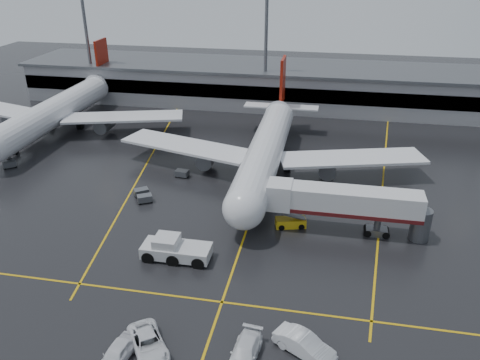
# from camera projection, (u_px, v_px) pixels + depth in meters

# --- Properties ---
(ground) EXTENTS (220.00, 220.00, 0.00)m
(ground) POSITION_uv_depth(u_px,v_px,m) (257.00, 201.00, 67.86)
(ground) COLOR black
(ground) RESTS_ON ground
(apron_line_centre) EXTENTS (0.25, 90.00, 0.02)m
(apron_line_centre) POSITION_uv_depth(u_px,v_px,m) (257.00, 201.00, 67.85)
(apron_line_centre) COLOR gold
(apron_line_centre) RESTS_ON ground
(apron_line_stop) EXTENTS (60.00, 0.25, 0.02)m
(apron_line_stop) POSITION_uv_depth(u_px,v_px,m) (222.00, 302.00, 48.40)
(apron_line_stop) COLOR gold
(apron_line_stop) RESTS_ON ground
(apron_line_left) EXTENTS (9.99, 69.35, 0.02)m
(apron_line_left) POSITION_uv_depth(u_px,v_px,m) (148.00, 162.00, 80.10)
(apron_line_left) COLOR gold
(apron_line_left) RESTS_ON ground
(apron_line_right) EXTENTS (7.57, 69.64, 0.02)m
(apron_line_right) POSITION_uv_depth(u_px,v_px,m) (383.00, 181.00, 73.63)
(apron_line_right) COLOR gold
(apron_line_right) RESTS_ON ground
(terminal) EXTENTS (122.00, 19.00, 8.60)m
(terminal) POSITION_uv_depth(u_px,v_px,m) (291.00, 85.00, 108.37)
(terminal) COLOR gray
(terminal) RESTS_ON ground
(light_mast_left) EXTENTS (3.00, 1.20, 25.45)m
(light_mast_left) POSITION_uv_depth(u_px,v_px,m) (87.00, 37.00, 106.37)
(light_mast_left) COLOR #595B60
(light_mast_left) RESTS_ON ground
(light_mast_mid) EXTENTS (3.00, 1.20, 25.45)m
(light_mast_mid) POSITION_uv_depth(u_px,v_px,m) (266.00, 43.00, 99.56)
(light_mast_mid) COLOR #595B60
(light_mast_mid) RESTS_ON ground
(main_airliner) EXTENTS (48.80, 45.60, 14.10)m
(main_airliner) POSITION_uv_depth(u_px,v_px,m) (267.00, 148.00, 74.60)
(main_airliner) COLOR silver
(main_airliner) RESTS_ON ground
(second_airliner) EXTENTS (48.80, 45.60, 14.10)m
(second_airliner) POSITION_uv_depth(u_px,v_px,m) (59.00, 109.00, 92.37)
(second_airliner) COLOR silver
(second_airliner) RESTS_ON ground
(jet_bridge) EXTENTS (19.90, 3.40, 6.05)m
(jet_bridge) POSITION_uv_depth(u_px,v_px,m) (345.00, 204.00, 58.82)
(jet_bridge) COLOR silver
(jet_bridge) RESTS_ON ground
(pushback_tractor) EXTENTS (7.85, 3.37, 2.80)m
(pushback_tractor) POSITION_uv_depth(u_px,v_px,m) (175.00, 250.00, 54.87)
(pushback_tractor) COLOR silver
(pushback_tractor) RESTS_ON ground
(belt_loader) EXTENTS (4.09, 2.59, 2.41)m
(belt_loader) POSITION_uv_depth(u_px,v_px,m) (291.00, 222.00, 61.33)
(belt_loader) COLOR gold
(belt_loader) RESTS_ON ground
(service_van_a) EXTENTS (5.62, 6.32, 1.63)m
(service_van_a) POSITION_uv_depth(u_px,v_px,m) (148.00, 344.00, 42.23)
(service_van_a) COLOR white
(service_van_a) RESTS_ON ground
(service_van_b) EXTENTS (2.78, 5.67, 1.59)m
(service_van_b) POSITION_uv_depth(u_px,v_px,m) (245.00, 353.00, 41.31)
(service_van_b) COLOR white
(service_van_b) RESTS_ON ground
(service_van_c) EXTENTS (5.93, 4.49, 1.87)m
(service_van_c) POSITION_uv_depth(u_px,v_px,m) (304.00, 345.00, 41.94)
(service_van_c) COLOR white
(service_van_c) RESTS_ON ground
(service_van_d) EXTENTS (2.56, 5.04, 1.64)m
(service_van_d) POSITION_uv_depth(u_px,v_px,m) (117.00, 354.00, 41.14)
(service_van_d) COLOR white
(service_van_d) RESTS_ON ground
(baggage_cart_a) EXTENTS (2.38, 2.13, 1.12)m
(baggage_cart_a) POSITION_uv_depth(u_px,v_px,m) (145.00, 198.00, 67.17)
(baggage_cart_a) COLOR #595B60
(baggage_cart_a) RESTS_ON ground
(baggage_cart_b) EXTENTS (2.38, 2.22, 1.12)m
(baggage_cart_b) POSITION_uv_depth(u_px,v_px,m) (141.00, 192.00, 68.89)
(baggage_cart_b) COLOR #595B60
(baggage_cart_b) RESTS_ON ground
(baggage_cart_c) EXTENTS (2.14, 1.52, 1.12)m
(baggage_cart_c) POSITION_uv_depth(u_px,v_px,m) (182.00, 173.00, 74.66)
(baggage_cart_c) COLOR #595B60
(baggage_cart_c) RESTS_ON ground
(baggage_cart_d) EXTENTS (2.21, 1.65, 1.12)m
(baggage_cart_d) POSITION_uv_depth(u_px,v_px,m) (11.00, 150.00, 83.16)
(baggage_cart_d) COLOR #595B60
(baggage_cart_d) RESTS_ON ground
(baggage_cart_e) EXTENTS (2.35, 2.31, 1.12)m
(baggage_cart_e) POSITION_uv_depth(u_px,v_px,m) (10.00, 164.00, 77.83)
(baggage_cart_e) COLOR #595B60
(baggage_cart_e) RESTS_ON ground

